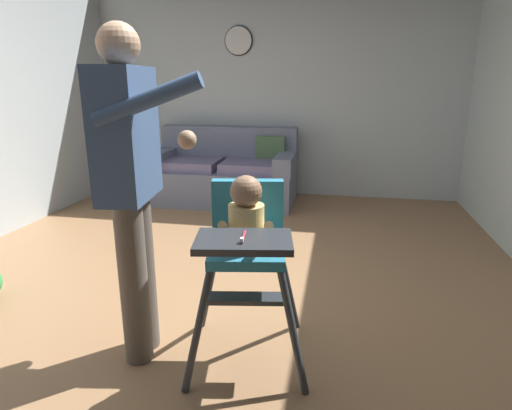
# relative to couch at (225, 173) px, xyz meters

# --- Properties ---
(ground) EXTENTS (6.06, 7.34, 0.10)m
(ground) POSITION_rel_couch_xyz_m (0.52, -2.38, -0.38)
(ground) COLOR #9B714B
(wall_far) EXTENTS (5.26, 0.06, 2.75)m
(wall_far) POSITION_rel_couch_xyz_m (0.52, 0.52, 1.04)
(wall_far) COLOR silver
(wall_far) RESTS_ON ground
(couch) EXTENTS (1.69, 0.86, 0.86)m
(couch) POSITION_rel_couch_xyz_m (0.00, 0.00, 0.00)
(couch) COLOR slate
(couch) RESTS_ON ground
(high_chair) EXTENTS (0.70, 0.80, 0.98)m
(high_chair) POSITION_rel_couch_xyz_m (0.91, -2.96, 0.34)
(high_chair) COLOR #2E3238
(high_chair) RESTS_ON ground
(adult_standing) EXTENTS (0.55, 0.50, 1.64)m
(adult_standing) POSITION_rel_couch_xyz_m (0.36, -3.02, 0.59)
(adult_standing) COLOR #62584F
(adult_standing) RESTS_ON ground
(wall_clock) EXTENTS (0.34, 0.04, 0.34)m
(wall_clock) POSITION_rel_couch_xyz_m (0.08, 0.48, 1.52)
(wall_clock) COLOR white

